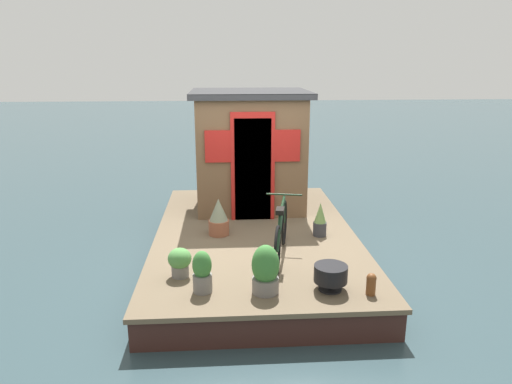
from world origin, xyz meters
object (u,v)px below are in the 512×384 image
potted_plant_geranium (202,272)px  potted_plant_rosemary (219,218)px  potted_plant_sage (266,270)px  charcoal_grill (331,274)px  potted_plant_mint (320,220)px  mooring_bollard (371,283)px  houseboat_cabin (250,149)px  bicycle (281,233)px  potted_plant_lavender (180,261)px

potted_plant_geranium → potted_plant_rosemary: (1.85, -0.17, 0.03)m
potted_plant_sage → charcoal_grill: (0.01, -0.76, -0.08)m
potted_plant_mint → mooring_bollard: size_ratio=1.99×
potted_plant_rosemary → potted_plant_geranium: bearing=174.7°
potted_plant_rosemary → mooring_bollard: (-2.06, -1.75, -0.13)m
potted_plant_geranium → charcoal_grill: potted_plant_geranium is taller
potted_plant_geranium → charcoal_grill: (-0.06, -1.49, -0.05)m
houseboat_cabin → mooring_bollard: 3.86m
potted_plant_mint → potted_plant_rosemary: size_ratio=0.91×
potted_plant_rosemary → bicycle: bearing=-139.1°
houseboat_cabin → potted_plant_lavender: houseboat_cabin is taller
mooring_bollard → bicycle: bearing=39.9°
potted_plant_lavender → potted_plant_rosemary: 1.51m
houseboat_cabin → charcoal_grill: houseboat_cabin is taller
houseboat_cabin → potted_plant_lavender: size_ratio=5.65×
bicycle → charcoal_grill: (-0.94, -0.47, -0.17)m
mooring_bollard → potted_plant_lavender: bearing=74.3°
potted_plant_lavender → charcoal_grill: size_ratio=0.94×
houseboat_cabin → bicycle: size_ratio=1.22×
houseboat_cabin → potted_plant_rosemary: (-1.50, 0.57, -0.78)m
potted_plant_mint → potted_plant_lavender: bearing=122.7°
potted_plant_sage → potted_plant_rosemary: (1.92, 0.55, -0.01)m
potted_plant_geranium → charcoal_grill: 1.49m
bicycle → mooring_bollard: size_ratio=6.54×
charcoal_grill → potted_plant_lavender: bearing=75.0°
houseboat_cabin → bicycle: (-2.47, -0.28, -0.68)m
potted_plant_sage → potted_plant_geranium: (0.07, 0.73, -0.03)m
houseboat_cabin → bicycle: bearing=-173.6°
potted_plant_mint → charcoal_grill: bearing=172.8°
potted_plant_geranium → houseboat_cabin: bearing=-12.4°
potted_plant_lavender → charcoal_grill: bearing=-105.0°
potted_plant_lavender → mooring_bollard: potted_plant_lavender is taller
potted_plant_rosemary → potted_plant_lavender: bearing=162.0°
houseboat_cabin → potted_plant_mint: 2.07m
houseboat_cabin → potted_plant_mint: bearing=-149.4°
potted_plant_rosemary → houseboat_cabin: bearing=-20.7°
potted_plant_geranium → mooring_bollard: bearing=-96.1°
potted_plant_lavender → charcoal_grill: potted_plant_lavender is taller
bicycle → potted_plant_mint: size_ratio=3.29×
potted_plant_mint → potted_plant_rosemary: (0.15, 1.54, 0.03)m
potted_plant_geranium → potted_plant_lavender: size_ratio=1.36×
potted_plant_sage → potted_plant_geranium: bearing=84.7°
potted_plant_mint → charcoal_grill: 1.78m
houseboat_cabin → mooring_bollard: (-3.56, -1.19, -0.91)m
potted_plant_geranium → charcoal_grill: size_ratio=1.28×
houseboat_cabin → potted_plant_sage: houseboat_cabin is taller
houseboat_cabin → potted_plant_sage: size_ratio=3.59×
houseboat_cabin → charcoal_grill: 3.59m
potted_plant_sage → charcoal_grill: bearing=-89.3°
bicycle → potted_plant_sage: bicycle is taller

